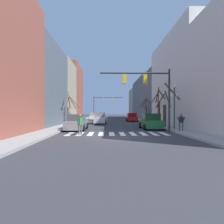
# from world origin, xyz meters

# --- Properties ---
(ground_plane) EXTENTS (240.00, 240.00, 0.00)m
(ground_plane) POSITION_xyz_m (0.00, 0.00, 0.00)
(ground_plane) COLOR #38383D
(sidewalk_left) EXTENTS (2.16, 90.00, 0.15)m
(sidewalk_left) POSITION_xyz_m (-6.20, 0.00, 0.07)
(sidewalk_left) COLOR #9E9E99
(sidewalk_left) RESTS_ON ground_plane
(sidewalk_right) EXTENTS (2.16, 90.00, 0.15)m
(sidewalk_right) POSITION_xyz_m (6.20, 0.00, 0.07)
(sidewalk_right) COLOR #9E9E99
(sidewalk_right) RESTS_ON ground_plane
(building_row_left) EXTENTS (6.00, 39.34, 12.78)m
(building_row_left) POSITION_xyz_m (-10.28, 13.89, 5.87)
(building_row_left) COLOR #934C3D
(building_row_left) RESTS_ON ground_plane
(building_row_right) EXTENTS (6.00, 58.69, 12.41)m
(building_row_right) POSITION_xyz_m (10.28, 22.54, 5.47)
(building_row_right) COLOR beige
(building_row_right) RESTS_ON ground_plane
(crosswalk_stripes) EXTENTS (8.55, 2.60, 0.01)m
(crosswalk_stripes) POSITION_xyz_m (0.00, 1.77, 0.00)
(crosswalk_stripes) COLOR white
(crosswalk_stripes) RESTS_ON ground_plane
(traffic_signal_near) EXTENTS (6.45, 0.28, 5.83)m
(traffic_signal_near) POSITION_xyz_m (2.99, 2.67, 4.23)
(traffic_signal_near) COLOR #2D2D2D
(traffic_signal_near) RESTS_ON ground_plane
(traffic_signal_far) EXTENTS (8.65, 0.28, 6.60)m
(traffic_signal_far) POSITION_xyz_m (-2.32, 39.16, 4.88)
(traffic_signal_far) COLOR #2D2D2D
(traffic_signal_far) RESTS_ON ground_plane
(street_lamp_right_corner) EXTENTS (0.95, 0.36, 4.54)m
(street_lamp_right_corner) POSITION_xyz_m (6.04, 4.46, 3.35)
(street_lamp_right_corner) COLOR #1E4C2D
(street_lamp_right_corner) RESTS_ON sidewalk_right
(car_parked_right_mid) EXTENTS (1.97, 4.64, 1.68)m
(car_parked_right_mid) POSITION_xyz_m (-4.02, 28.11, 0.78)
(car_parked_right_mid) COLOR white
(car_parked_right_mid) RESTS_ON ground_plane
(car_parked_left_mid) EXTENTS (2.05, 4.11, 1.66)m
(car_parked_left_mid) POSITION_xyz_m (3.98, 21.05, 0.77)
(car_parked_left_mid) COLOR red
(car_parked_left_mid) RESTS_ON ground_plane
(car_driving_toward_lane) EXTENTS (2.00, 4.56, 1.81)m
(car_driving_toward_lane) POSITION_xyz_m (-2.02, 14.66, 0.84)
(car_driving_toward_lane) COLOR silver
(car_driving_toward_lane) RESTS_ON ground_plane
(car_parked_right_far) EXTENTS (2.07, 4.14, 1.69)m
(car_parked_right_far) POSITION_xyz_m (3.97, 5.97, 0.79)
(car_parked_right_far) COLOR #236B38
(car_parked_right_far) RESTS_ON ground_plane
(car_parked_right_near) EXTENTS (2.00, 4.66, 1.64)m
(car_parked_right_near) POSITION_xyz_m (-4.00, 5.05, 0.77)
(car_parked_right_near) COLOR gray
(car_parked_right_near) RESTS_ON ground_plane
(pedestrian_waiting_at_curb) EXTENTS (0.32, 0.71, 1.67)m
(pedestrian_waiting_at_curb) POSITION_xyz_m (-6.36, 12.98, 1.14)
(pedestrian_waiting_at_curb) COLOR black
(pedestrian_waiting_at_curb) RESTS_ON sidewalk_left
(pedestrian_on_left_sidewalk) EXTENTS (0.42, 0.68, 1.70)m
(pedestrian_on_left_sidewalk) POSITION_xyz_m (-3.05, 1.08, 1.00)
(pedestrian_on_left_sidewalk) COLOR #4C4C51
(pedestrian_on_left_sidewalk) RESTS_ON ground_plane
(pedestrian_crossing_street) EXTENTS (0.66, 0.32, 1.57)m
(pedestrian_crossing_street) POSITION_xyz_m (5.92, 2.52, 1.08)
(pedestrian_crossing_street) COLOR #4C4C51
(pedestrian_crossing_street) RESTS_ON sidewalk_right
(street_tree_right_mid) EXTENTS (2.65, 2.41, 5.18)m
(street_tree_right_mid) POSITION_xyz_m (6.11, 7.08, 2.27)
(street_tree_right_mid) COLOR #473828
(street_tree_right_mid) RESTS_ON sidewalk_right
(street_tree_left_near) EXTENTS (2.21, 2.62, 4.69)m
(street_tree_left_near) POSITION_xyz_m (-6.43, 12.42, 2.36)
(street_tree_left_near) COLOR brown
(street_tree_left_near) RESTS_ON sidewalk_left
(street_tree_right_far) EXTENTS (2.77, 2.01, 4.55)m
(street_tree_right_far) POSITION_xyz_m (6.56, 19.85, 2.50)
(street_tree_right_far) COLOR brown
(street_tree_right_far) RESTS_ON sidewalk_right
(street_tree_left_far) EXTENTS (2.55, 2.42, 5.22)m
(street_tree_left_far) POSITION_xyz_m (6.44, 11.11, 2.46)
(street_tree_left_far) COLOR #473828
(street_tree_left_far) RESTS_ON sidewalk_right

